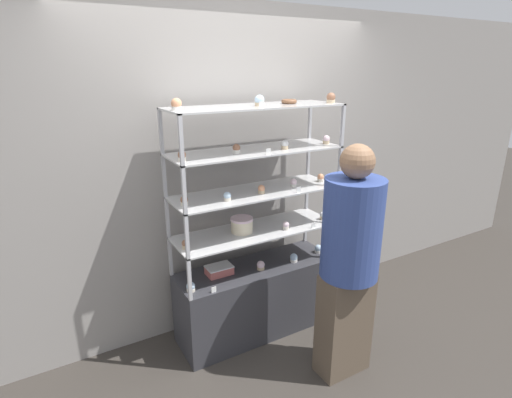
% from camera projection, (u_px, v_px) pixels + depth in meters
% --- Properties ---
extents(ground_plane, '(20.00, 20.00, 0.00)m').
position_uv_depth(ground_plane, '(256.00, 329.00, 3.41)').
color(ground_plane, '#38332D').
extents(back_wall, '(8.00, 0.05, 2.60)m').
position_uv_depth(back_wall, '(234.00, 172.00, 3.29)').
color(back_wall, gray).
rests_on(back_wall, ground_plane).
extents(display_base, '(1.30, 0.43, 0.60)m').
position_uv_depth(display_base, '(256.00, 298.00, 3.31)').
color(display_base, '#333338').
rests_on(display_base, ground_plane).
extents(display_riser_lower, '(1.30, 0.43, 0.32)m').
position_uv_depth(display_riser_lower, '(256.00, 232.00, 3.12)').
color(display_riser_lower, '#B7B7BC').
rests_on(display_riser_lower, display_base).
extents(display_riser_middle, '(1.30, 0.43, 0.32)m').
position_uv_depth(display_riser_middle, '(256.00, 194.00, 3.02)').
color(display_riser_middle, '#B7B7BC').
rests_on(display_riser_middle, display_riser_lower).
extents(display_riser_upper, '(1.30, 0.43, 0.32)m').
position_uv_depth(display_riser_upper, '(256.00, 153.00, 2.92)').
color(display_riser_upper, '#B7B7BC').
rests_on(display_riser_upper, display_riser_middle).
extents(display_riser_top, '(1.30, 0.43, 0.32)m').
position_uv_depth(display_riser_top, '(256.00, 109.00, 2.82)').
color(display_riser_top, '#B7B7BC').
rests_on(display_riser_top, display_riser_upper).
extents(layer_cake_centerpiece, '(0.17, 0.17, 0.12)m').
position_uv_depth(layer_cake_centerpiece, '(242.00, 225.00, 3.06)').
color(layer_cake_centerpiece, beige).
rests_on(layer_cake_centerpiece, display_riser_lower).
extents(sheet_cake_frosted, '(0.20, 0.13, 0.07)m').
position_uv_depth(sheet_cake_frosted, '(219.00, 270.00, 3.08)').
color(sheet_cake_frosted, '#C66660').
rests_on(sheet_cake_frosted, display_base).
extents(cupcake_0, '(0.06, 0.06, 0.07)m').
position_uv_depth(cupcake_0, '(191.00, 287.00, 2.85)').
color(cupcake_0, beige).
rests_on(cupcake_0, display_base).
extents(cupcake_1, '(0.06, 0.06, 0.07)m').
position_uv_depth(cupcake_1, '(261.00, 266.00, 3.15)').
color(cupcake_1, '#CCB28C').
rests_on(cupcake_1, display_base).
extents(cupcake_2, '(0.06, 0.06, 0.07)m').
position_uv_depth(cupcake_2, '(294.00, 258.00, 3.28)').
color(cupcake_2, white).
rests_on(cupcake_2, display_base).
extents(cupcake_3, '(0.06, 0.06, 0.07)m').
position_uv_depth(cupcake_3, '(318.00, 249.00, 3.44)').
color(cupcake_3, white).
rests_on(cupcake_3, display_base).
extents(price_tag_0, '(0.04, 0.00, 0.04)m').
position_uv_depth(price_tag_0, '(214.00, 290.00, 2.83)').
color(price_tag_0, white).
rests_on(price_tag_0, display_base).
extents(cupcake_4, '(0.05, 0.05, 0.07)m').
position_uv_depth(cupcake_4, '(185.00, 244.00, 2.78)').
color(cupcake_4, '#CCB28C').
rests_on(cupcake_4, display_riser_lower).
extents(cupcake_5, '(0.05, 0.05, 0.07)m').
position_uv_depth(cupcake_5, '(286.00, 226.00, 3.11)').
color(cupcake_5, beige).
rests_on(cupcake_5, display_riser_lower).
extents(cupcake_6, '(0.05, 0.05, 0.07)m').
position_uv_depth(cupcake_6, '(323.00, 216.00, 3.31)').
color(cupcake_6, '#CCB28C').
rests_on(cupcake_6, display_riser_lower).
extents(price_tag_1, '(0.04, 0.00, 0.04)m').
position_uv_depth(price_tag_1, '(313.00, 225.00, 3.14)').
color(price_tag_1, white).
rests_on(price_tag_1, display_riser_lower).
extents(cupcake_7, '(0.05, 0.05, 0.07)m').
position_uv_depth(cupcake_7, '(184.00, 201.00, 2.70)').
color(cupcake_7, beige).
rests_on(cupcake_7, display_riser_middle).
extents(cupcake_8, '(0.05, 0.05, 0.07)m').
position_uv_depth(cupcake_8, '(227.00, 197.00, 2.79)').
color(cupcake_8, beige).
rests_on(cupcake_8, display_riser_middle).
extents(cupcake_9, '(0.05, 0.05, 0.07)m').
position_uv_depth(cupcake_9, '(261.00, 189.00, 2.95)').
color(cupcake_9, '#CCB28C').
rests_on(cupcake_9, display_riser_middle).
extents(cupcake_10, '(0.05, 0.05, 0.07)m').
position_uv_depth(cupcake_10, '(294.00, 183.00, 3.11)').
color(cupcake_10, white).
rests_on(cupcake_10, display_riser_middle).
extents(cupcake_11, '(0.05, 0.05, 0.07)m').
position_uv_depth(cupcake_11, '(321.00, 178.00, 3.26)').
color(cupcake_11, beige).
rests_on(cupcake_11, display_riser_middle).
extents(price_tag_2, '(0.04, 0.00, 0.04)m').
position_uv_depth(price_tag_2, '(299.00, 190.00, 2.97)').
color(price_tag_2, white).
rests_on(price_tag_2, display_riser_middle).
extents(cupcake_12, '(0.05, 0.05, 0.07)m').
position_uv_depth(cupcake_12, '(182.00, 156.00, 2.56)').
color(cupcake_12, beige).
rests_on(cupcake_12, display_riser_upper).
extents(cupcake_13, '(0.05, 0.05, 0.07)m').
position_uv_depth(cupcake_13, '(236.00, 149.00, 2.78)').
color(cupcake_13, white).
rests_on(cupcake_13, display_riser_upper).
extents(cupcake_14, '(0.05, 0.05, 0.07)m').
position_uv_depth(cupcake_14, '(285.00, 145.00, 2.93)').
color(cupcake_14, '#CCB28C').
rests_on(cupcake_14, display_riser_upper).
extents(cupcake_15, '(0.05, 0.05, 0.07)m').
position_uv_depth(cupcake_15, '(326.00, 140.00, 3.12)').
color(cupcake_15, '#CCB28C').
rests_on(cupcake_15, display_riser_upper).
extents(price_tag_3, '(0.04, 0.00, 0.04)m').
position_uv_depth(price_tag_3, '(268.00, 152.00, 2.74)').
color(price_tag_3, white).
rests_on(price_tag_3, display_riser_upper).
extents(cupcake_16, '(0.07, 0.07, 0.08)m').
position_uv_depth(cupcake_16, '(176.00, 105.00, 2.50)').
color(cupcake_16, white).
rests_on(cupcake_16, display_riser_top).
extents(cupcake_17, '(0.07, 0.07, 0.08)m').
position_uv_depth(cupcake_17, '(259.00, 101.00, 2.76)').
color(cupcake_17, '#CCB28C').
rests_on(cupcake_17, display_riser_top).
extents(cupcake_18, '(0.07, 0.07, 0.08)m').
position_uv_depth(cupcake_18, '(331.00, 98.00, 2.99)').
color(cupcake_18, '#CCB28C').
rests_on(cupcake_18, display_riser_top).
extents(price_tag_4, '(0.04, 0.00, 0.04)m').
position_uv_depth(price_tag_4, '(261.00, 105.00, 2.62)').
color(price_tag_4, white).
rests_on(price_tag_4, display_riser_top).
extents(donut_glazed, '(0.12, 0.12, 0.03)m').
position_uv_depth(donut_glazed, '(289.00, 101.00, 2.96)').
color(donut_glazed, brown).
rests_on(donut_glazed, display_riser_top).
extents(customer_figure, '(0.39, 0.39, 1.68)m').
position_uv_depth(customer_figure, '(349.00, 259.00, 2.68)').
color(customer_figure, brown).
rests_on(customer_figure, ground_plane).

